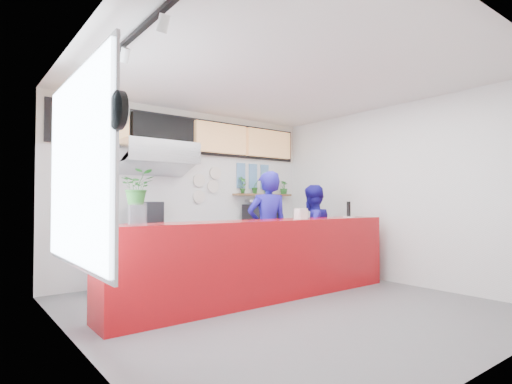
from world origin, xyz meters
TOP-DOWN VIEW (x-y plane):
  - floor at (0.00, 0.00)m, footprint 5.00×5.00m
  - ceiling at (0.00, 0.00)m, footprint 5.00×5.00m
  - wall_back at (0.00, 2.50)m, footprint 5.00×0.00m
  - wall_left at (-2.50, 0.00)m, footprint 0.00×5.00m
  - wall_right at (2.50, 0.00)m, footprint 0.00×5.00m
  - service_counter at (0.00, 0.40)m, footprint 4.50×0.60m
  - cream_band at (0.00, 2.49)m, footprint 5.00×0.02m
  - prep_bench at (-0.80, 2.20)m, footprint 1.80×0.60m
  - panini_oven at (-0.94, 2.20)m, footprint 0.67×0.67m
  - extraction_hood at (-0.80, 2.15)m, footprint 1.20×0.70m
  - hood_lip at (-0.80, 2.15)m, footprint 1.20×0.69m
  - right_bench at (1.50, 2.20)m, footprint 1.80×0.60m
  - espresso_machine at (1.39, 2.20)m, footprint 0.69×0.54m
  - espresso_tray at (1.39, 2.20)m, footprint 0.66×0.56m
  - herb_shelf at (1.60, 2.40)m, footprint 1.40×0.18m
  - menu_board_far_left at (-1.75, 2.38)m, footprint 1.10×0.10m
  - menu_board_mid_left at (-0.59, 2.38)m, footprint 1.10×0.10m
  - menu_board_mid_right at (0.57, 2.38)m, footprint 1.10×0.10m
  - menu_board_far_right at (1.73, 2.38)m, footprint 1.10×0.10m
  - soffit at (0.00, 2.46)m, footprint 4.80×0.04m
  - window_pane at (-2.47, 0.30)m, footprint 0.04×2.20m
  - window_frame at (-2.45, 0.30)m, footprint 0.03×2.30m
  - wall_clock_rim at (-2.46, -0.90)m, footprint 0.05×0.30m
  - wall_clock_face at (-2.43, -0.90)m, footprint 0.02×0.26m
  - track_rail at (-2.10, 0.00)m, footprint 0.05×2.40m
  - dec_plate_a at (0.15, 2.47)m, footprint 0.24×0.03m
  - dec_plate_b at (0.45, 2.47)m, footprint 0.24×0.03m
  - dec_plate_c at (0.15, 2.47)m, footprint 0.24×0.03m
  - dec_plate_d at (0.50, 2.47)m, footprint 0.24×0.03m
  - photo_frame_a at (1.10, 2.48)m, footprint 0.20×0.02m
  - photo_frame_b at (1.40, 2.48)m, footprint 0.20×0.02m
  - photo_frame_c at (1.70, 2.48)m, footprint 0.20×0.02m
  - photo_frame_d at (1.10, 2.48)m, footprint 0.20×0.02m
  - photo_frame_e at (1.40, 2.48)m, footprint 0.20×0.02m
  - photo_frame_f at (1.70, 2.48)m, footprint 0.20×0.02m
  - staff_center at (0.55, 0.98)m, footprint 0.78×0.63m
  - staff_right at (1.49, 0.92)m, footprint 0.80×0.62m
  - herb_a at (1.08, 2.40)m, footprint 0.19×0.14m
  - herb_b at (1.39, 2.40)m, footprint 0.18×0.16m
  - herb_c at (1.74, 2.40)m, footprint 0.33×0.30m
  - herb_d at (2.16, 2.40)m, footprint 0.17×0.15m
  - glass_vase at (-1.84, 0.31)m, footprint 0.27×0.27m
  - basil_vase at (-1.84, 0.31)m, footprint 0.43×0.40m
  - napkin_holder at (0.64, 0.32)m, footprint 0.20×0.14m
  - white_plate at (1.74, 0.33)m, footprint 0.22×0.22m
  - pepper_mill at (1.74, 0.33)m, footprint 0.06×0.06m

SIDE VIEW (x-z plane):
  - floor at x=0.00m, z-range 0.00..0.00m
  - prep_bench at x=-0.80m, z-range 0.00..0.90m
  - right_bench at x=1.50m, z-range 0.00..0.90m
  - service_counter at x=0.00m, z-range 0.00..1.10m
  - staff_right at x=1.49m, z-range 0.00..1.65m
  - staff_center at x=0.55m, z-range 0.00..1.84m
  - espresso_machine at x=1.39m, z-range 0.90..1.31m
  - white_plate at x=1.74m, z-range 1.10..1.11m
  - panini_oven at x=-0.94m, z-range 0.90..1.36m
  - napkin_holder at x=0.64m, z-range 1.10..1.26m
  - glass_vase at x=-1.84m, z-range 1.10..1.35m
  - pepper_mill at x=1.74m, z-range 1.11..1.36m
  - espresso_tray at x=1.39m, z-range 1.35..1.40m
  - dec_plate_c at x=0.15m, z-range 1.33..1.57m
  - wall_back at x=0.00m, z-range -1.00..4.00m
  - wall_left at x=-2.50m, z-range -1.00..4.00m
  - wall_right at x=2.50m, z-range -1.00..4.00m
  - herb_shelf at x=1.60m, z-range 1.48..1.52m
  - basil_vase at x=-1.84m, z-range 1.32..1.71m
  - dec_plate_b at x=0.45m, z-range 1.53..1.77m
  - herb_b at x=1.39m, z-range 1.52..1.79m
  - herb_d at x=2.16m, z-range 1.52..1.81m
  - herb_c at x=1.74m, z-range 1.52..1.83m
  - herb_a at x=1.08m, z-range 1.52..1.86m
  - window_pane at x=-2.47m, z-range 0.75..2.65m
  - window_frame at x=-2.45m, z-range 0.70..2.70m
  - dec_plate_a at x=0.15m, z-range 1.63..1.87m
  - photo_frame_d at x=1.10m, z-range 1.62..1.88m
  - photo_frame_e at x=1.40m, z-range 1.62..1.88m
  - photo_frame_f at x=1.70m, z-range 1.62..1.88m
  - dec_plate_d at x=0.50m, z-range 1.78..2.02m
  - hood_lip at x=-0.80m, z-range 1.79..2.11m
  - photo_frame_a at x=1.10m, z-range 1.88..2.12m
  - photo_frame_b at x=1.40m, z-range 1.88..2.12m
  - photo_frame_c at x=1.70m, z-range 1.88..2.12m
  - wall_clock_rim at x=-2.46m, z-range 1.90..2.20m
  - wall_clock_face at x=-2.43m, z-range 1.92..2.18m
  - extraction_hood at x=-0.80m, z-range 1.98..2.32m
  - menu_board_far_left at x=-1.75m, z-range 2.27..2.82m
  - menu_board_mid_left at x=-0.59m, z-range 2.27..2.82m
  - menu_board_mid_right at x=0.57m, z-range 2.27..2.82m
  - menu_board_far_right at x=1.73m, z-range 2.27..2.82m
  - soffit at x=0.00m, z-range 2.22..2.88m
  - cream_band at x=0.00m, z-range 2.20..3.00m
  - track_rail at x=-2.10m, z-range 2.92..2.96m
  - ceiling at x=0.00m, z-range 3.00..3.00m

